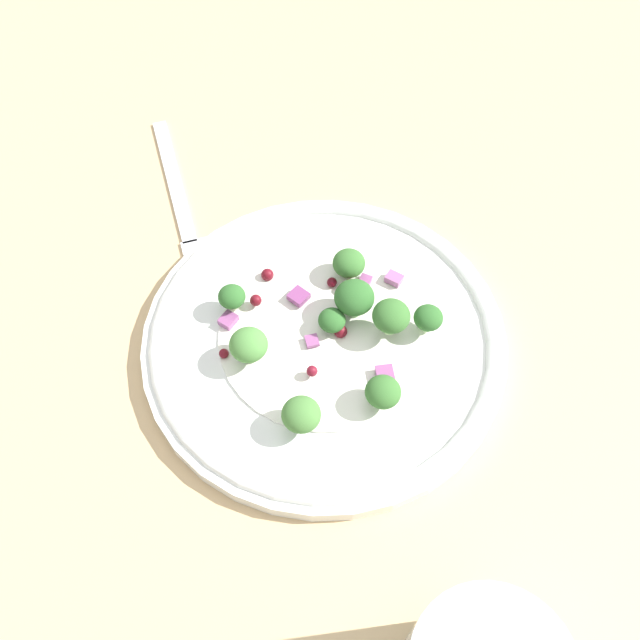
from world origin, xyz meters
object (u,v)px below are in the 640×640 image
at_px(plate, 320,334).
at_px(fork, 180,203).
at_px(broccoli_floret_0, 349,264).
at_px(broccoli_floret_1, 249,345).
at_px(broccoli_floret_2, 391,317).

bearing_deg(plate, fork, 179.93).
height_order(plate, broccoli_floret_0, broccoli_floret_0).
distance_m(broccoli_floret_0, broccoli_floret_1, 0.10).
distance_m(plate, broccoli_floret_2, 0.06).
distance_m(plate, broccoli_floret_0, 0.06).
distance_m(broccoli_floret_0, fork, 0.17).
distance_m(plate, broccoli_floret_1, 0.06).
relative_size(broccoli_floret_1, fork, 0.15).
bearing_deg(broccoli_floret_2, broccoli_floret_0, 166.80).
bearing_deg(broccoli_floret_0, broccoli_floret_1, -85.35).
height_order(broccoli_floret_0, broccoli_floret_1, broccoli_floret_1).
xyz_separation_m(plate, broccoli_floret_2, (0.03, 0.04, 0.03)).
xyz_separation_m(broccoli_floret_1, fork, (-0.16, 0.05, -0.03)).
height_order(broccoli_floret_0, fork, broccoli_floret_0).
distance_m(broccoli_floret_1, broccoli_floret_2, 0.10).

